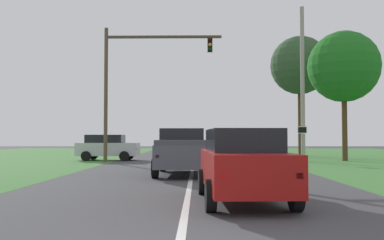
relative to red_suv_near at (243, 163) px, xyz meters
The scene contains 10 objects.
ground_plane 7.20m from the red_suv_near, 101.36° to the left, with size 120.00×120.00×0.00m, color #424244.
lane_centre_stripe 4.35m from the red_suv_near, 109.36° to the right, with size 0.16×43.90×0.01m, color white.
red_suv_near is the anchor object (origin of this frame).
pickup_truck_lead 7.93m from the red_suv_near, 103.05° to the left, with size 2.32×5.60×1.99m.
traffic_light 18.47m from the red_suv_near, 107.29° to the left, with size 7.68×0.40×8.79m.
keep_moving_sign 17.08m from the red_suv_near, 71.53° to the left, with size 0.60×0.09×2.43m.
oak_tree_right 21.59m from the red_suv_near, 64.56° to the left, with size 4.91×4.91×8.96m.
crossing_suv_far 20.67m from the red_suv_near, 111.19° to the left, with size 4.24×2.17×1.79m.
utility_pole_right 19.46m from the red_suv_near, 71.85° to the left, with size 0.28×0.28×10.45m, color #9E998E.
extra_tree_1 27.82m from the red_suv_near, 73.68° to the left, with size 4.98×4.98×10.28m.
Camera 1 is at (0.28, -5.02, 1.62)m, focal length 40.44 mm.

